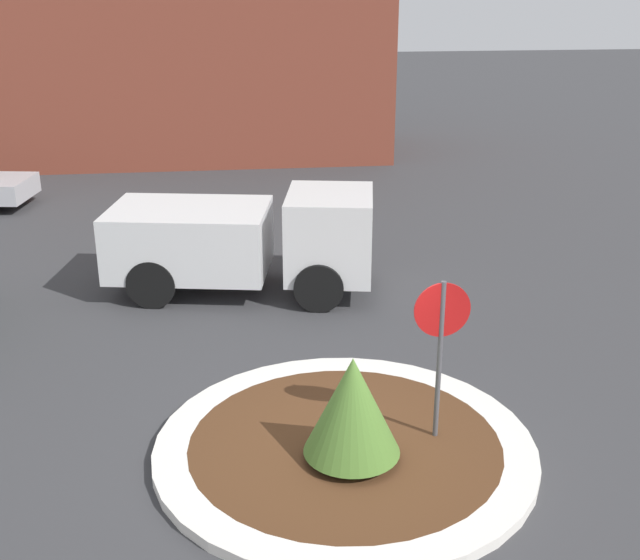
% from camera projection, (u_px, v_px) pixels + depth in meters
% --- Properties ---
extents(ground_plane, '(120.00, 120.00, 0.00)m').
position_uv_depth(ground_plane, '(345.00, 452.00, 10.88)').
color(ground_plane, '#38383A').
extents(traffic_island, '(5.16, 5.16, 0.15)m').
position_uv_depth(traffic_island, '(345.00, 447.00, 10.85)').
color(traffic_island, silver).
rests_on(traffic_island, ground_plane).
extents(stop_sign, '(0.75, 0.07, 2.41)m').
position_uv_depth(stop_sign, '(441.00, 333.00, 10.46)').
color(stop_sign, '#4C4C51').
rests_on(stop_sign, ground_plane).
extents(island_shrub, '(1.26, 1.26, 1.45)m').
position_uv_depth(island_shrub, '(352.00, 406.00, 10.21)').
color(island_shrub, brown).
rests_on(island_shrub, traffic_island).
extents(utility_truck, '(5.52, 3.02, 2.07)m').
position_uv_depth(utility_truck, '(244.00, 239.00, 16.09)').
color(utility_truck, silver).
rests_on(utility_truck, ground_plane).
extents(storefront_building, '(13.08, 6.07, 7.42)m').
position_uv_depth(storefront_building, '(196.00, 47.00, 28.02)').
color(storefront_building, brown).
rests_on(storefront_building, ground_plane).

